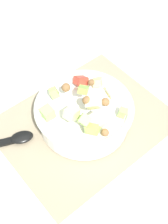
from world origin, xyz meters
name	(u,v)px	position (x,y,z in m)	size (l,w,h in m)	color
ground_plane	(84,123)	(0.00, 0.00, 0.00)	(2.40, 2.40, 0.00)	silver
placemat	(84,123)	(0.00, 0.00, 0.00)	(0.42, 0.33, 0.01)	gray
salad_bowl	(84,114)	(0.00, 0.01, 0.05)	(0.24, 0.24, 0.13)	white
serving_spoon	(0,143)	(0.20, -0.08, 0.01)	(0.23, 0.12, 0.01)	black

